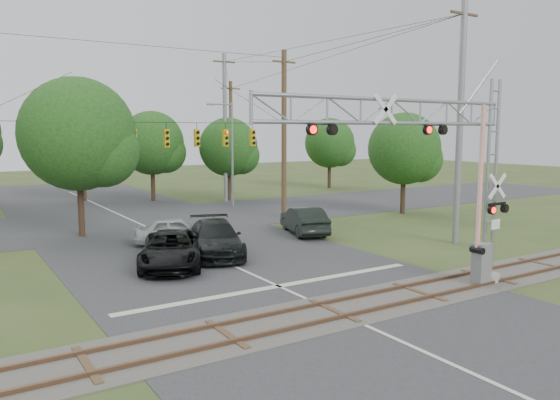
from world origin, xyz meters
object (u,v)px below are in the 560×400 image
traffic_signal_span (164,136)px  car_dark (215,238)px  streetlight (230,148)px  pickup_black (171,249)px  sedan_silver (176,231)px  crossing_gantry (434,162)px

traffic_signal_span → car_dark: (-0.54, -8.20, -4.89)m
traffic_signal_span → streetlight: 10.97m
pickup_black → sedan_silver: pickup_black is taller
car_dark → streetlight: bearing=78.8°
traffic_signal_span → sedan_silver: (-1.22, -4.78, -4.97)m
sedan_silver → streetlight: (9.39, 12.03, 3.90)m
traffic_signal_span → sedan_silver: bearing=-104.3°
traffic_signal_span → streetlight: (8.17, 7.25, -1.07)m
pickup_black → streetlight: size_ratio=0.68×
pickup_black → streetlight: bearing=79.5°
pickup_black → streetlight: streetlight is taller
crossing_gantry → car_dark: (-3.84, 10.17, -4.08)m
crossing_gantry → car_dark: crossing_gantry is taller
sedan_silver → pickup_black: bearing=174.7°
crossing_gantry → pickup_black: size_ratio=2.02×
sedan_silver → streetlight: size_ratio=0.53×
crossing_gantry → traffic_signal_span: traffic_signal_span is taller
traffic_signal_span → sedan_silver: 7.00m
crossing_gantry → sedan_silver: crossing_gantry is taller
car_dark → crossing_gantry: bearing=-51.1°
streetlight → car_dark: bearing=-119.4°
pickup_black → sedan_silver: (1.97, 4.44, -0.03)m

